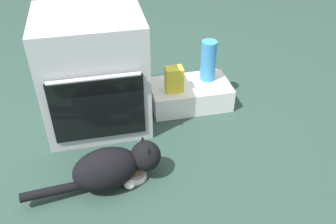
{
  "coord_description": "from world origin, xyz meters",
  "views": [
    {
      "loc": [
        0.05,
        -1.67,
        1.58
      ],
      "look_at": [
        0.44,
        0.09,
        0.25
      ],
      "focal_mm": 39.29,
      "sensor_mm": 36.0,
      "label": 1
    }
  ],
  "objects_px": {
    "pantry_cabinet": "(190,94)",
    "cat": "(114,166)",
    "oven": "(94,71)",
    "food_bowl": "(135,174)",
    "snack_bag": "(174,79)",
    "water_bottle": "(208,61)"
  },
  "relations": [
    {
      "from": "snack_bag",
      "to": "oven",
      "type": "bearing_deg",
      "value": 179.26
    },
    {
      "from": "pantry_cabinet",
      "to": "food_bowl",
      "type": "height_order",
      "value": "pantry_cabinet"
    },
    {
      "from": "cat",
      "to": "water_bottle",
      "type": "xyz_separation_m",
      "value": [
        0.76,
        0.72,
        0.19
      ]
    },
    {
      "from": "water_bottle",
      "to": "snack_bag",
      "type": "relative_size",
      "value": 1.67
    },
    {
      "from": "water_bottle",
      "to": "snack_bag",
      "type": "xyz_separation_m",
      "value": [
        -0.27,
        -0.1,
        -0.06
      ]
    },
    {
      "from": "food_bowl",
      "to": "cat",
      "type": "distance_m",
      "value": 0.16
    },
    {
      "from": "pantry_cabinet",
      "to": "food_bowl",
      "type": "relative_size",
      "value": 4.38
    },
    {
      "from": "food_bowl",
      "to": "water_bottle",
      "type": "xyz_separation_m",
      "value": [
        0.64,
        0.7,
        0.29
      ]
    },
    {
      "from": "oven",
      "to": "pantry_cabinet",
      "type": "relative_size",
      "value": 1.35
    },
    {
      "from": "cat",
      "to": "oven",
      "type": "bearing_deg",
      "value": 85.03
    },
    {
      "from": "oven",
      "to": "snack_bag",
      "type": "relative_size",
      "value": 4.29
    },
    {
      "from": "snack_bag",
      "to": "water_bottle",
      "type": "bearing_deg",
      "value": 20.11
    },
    {
      "from": "cat",
      "to": "snack_bag",
      "type": "bearing_deg",
      "value": 42.93
    },
    {
      "from": "pantry_cabinet",
      "to": "water_bottle",
      "type": "bearing_deg",
      "value": 18.4
    },
    {
      "from": "snack_bag",
      "to": "cat",
      "type": "bearing_deg",
      "value": -128.08
    },
    {
      "from": "pantry_cabinet",
      "to": "snack_bag",
      "type": "bearing_deg",
      "value": -158.11
    },
    {
      "from": "oven",
      "to": "snack_bag",
      "type": "xyz_separation_m",
      "value": [
        0.53,
        -0.01,
        -0.13
      ]
    },
    {
      "from": "oven",
      "to": "food_bowl",
      "type": "bearing_deg",
      "value": -75.12
    },
    {
      "from": "oven",
      "to": "water_bottle",
      "type": "distance_m",
      "value": 0.81
    },
    {
      "from": "food_bowl",
      "to": "snack_bag",
      "type": "height_order",
      "value": "snack_bag"
    },
    {
      "from": "pantry_cabinet",
      "to": "cat",
      "type": "relative_size",
      "value": 0.73
    },
    {
      "from": "cat",
      "to": "food_bowl",
      "type": "bearing_deg",
      "value": 0.0
    }
  ]
}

